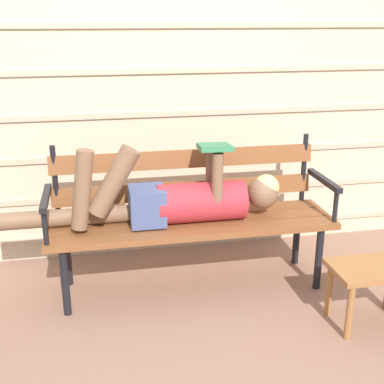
{
  "coord_description": "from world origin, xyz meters",
  "views": [
    {
      "loc": [
        -0.53,
        -2.52,
        1.57
      ],
      "look_at": [
        0.0,
        0.18,
        0.61
      ],
      "focal_mm": 47.35,
      "sensor_mm": 36.0,
      "label": 1
    }
  ],
  "objects": [
    {
      "name": "ground_plane",
      "position": [
        0.0,
        0.0,
        0.0
      ],
      "size": [
        12.0,
        12.0,
        0.0
      ],
      "primitive_type": "plane",
      "color": "#936B56"
    },
    {
      "name": "reclining_person",
      "position": [
        -0.09,
        0.18,
        0.58
      ],
      "size": [
        1.67,
        0.27,
        0.49
      ],
      "color": "#B72D38"
    },
    {
      "name": "house_siding",
      "position": [
        0.0,
        0.78,
        1.24
      ],
      "size": [
        4.82,
        0.08,
        2.48
      ],
      "color": "beige",
      "rests_on": "ground"
    },
    {
      "name": "park_bench",
      "position": [
        -0.0,
        0.25,
        0.48
      ],
      "size": [
        1.68,
        0.46,
        0.87
      ],
      "color": "brown",
      "rests_on": "ground"
    },
    {
      "name": "footstool",
      "position": [
        0.86,
        -0.39,
        0.27
      ],
      "size": [
        0.45,
        0.29,
        0.34
      ],
      "color": "#9E6638",
      "rests_on": "ground"
    }
  ]
}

